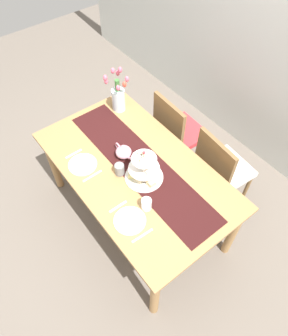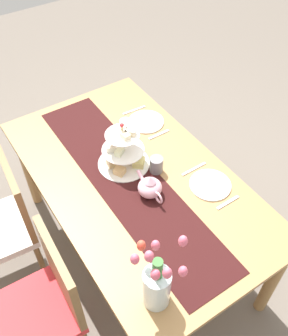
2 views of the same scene
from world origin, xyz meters
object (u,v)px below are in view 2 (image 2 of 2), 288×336
mug_white_text (126,127)px  chair_left (45,303)px  mug_grey (156,165)px  dinner_plate_left (210,185)px  dining_table (135,188)px  chair_right (4,221)px  teapot (150,187)px  fork_left (228,202)px  knife_left (194,169)px  fork_right (159,135)px  tulip_vase (157,283)px  dinner_plate_right (146,122)px  tiered_cake_stand (123,153)px  knife_right (134,110)px

mug_white_text → chair_left: bearing=125.6°
mug_grey → dinner_plate_left: bearing=-143.5°
dining_table → chair_right: bearing=66.2°
teapot → fork_left: 0.42m
dining_table → knife_left: knife_left is taller
chair_right → fork_right: 1.06m
fork_left → knife_left: same height
teapot → mug_white_text: 0.52m
fork_left → knife_left: bearing=0.0°
dinner_plate_left → mug_grey: mug_grey is taller
mug_white_text → fork_right: bearing=-129.4°
tulip_vase → dinner_plate_right: 1.20m
tulip_vase → dinner_plate_left: (0.37, -0.62, -0.15)m
dining_table → dinner_plate_left: 0.44m
tulip_vase → mug_grey: bearing=-34.6°
teapot → mug_white_text: size_ratio=2.51×
chair_left → fork_right: (0.49, -1.03, 0.25)m
tiered_cake_stand → knife_right: tiered_cake_stand is taller
knife_left → dinner_plate_right: size_ratio=0.74×
dinner_plate_left → dinner_plate_right: (0.64, 0.00, 0.00)m
chair_right → knife_right: (0.19, -1.03, 0.25)m
knife_left → fork_right: 0.35m
mug_grey → knife_right: bearing=-19.4°
tiered_cake_stand → tulip_vase: size_ratio=0.70×
dinner_plate_left → dinner_plate_right: same height
tiered_cake_stand → mug_grey: size_ratio=3.20×
tulip_vase → dinner_plate_left: size_ratio=1.88×
chair_right → dining_table: bearing=-113.8°
knife_right → teapot: bearing=154.5°
dining_table → mug_grey: size_ratio=17.97×
chair_right → knife_left: size_ratio=5.35×
dinner_plate_right → knife_left: bearing=180.0°
dinner_plate_right → chair_left: bearing=121.8°
dinner_plate_left → dinner_plate_right: 0.64m
mug_grey → chair_left: bearing=106.4°
fork_left → dinner_plate_right: size_ratio=0.65×
tiered_cake_stand → tulip_vase: tulip_vase is taller
dining_table → knife_right: knife_right is taller
dinner_plate_right → fork_right: size_ratio=1.53×
tiered_cake_stand → fork_right: 0.34m
chair_right → dinner_plate_left: chair_right is taller
tiered_cake_stand → mug_white_text: tiered_cake_stand is taller
teapot → chair_left: bearing=99.9°
chair_right → tulip_vase: size_ratio=2.10×
chair_right → dinner_plate_left: bearing=-120.2°
chair_right → fork_left: size_ratio=6.07×
dinner_plate_left → dinner_plate_right: bearing=0.0°
chair_left → dinner_plate_left: (-0.01, -1.03, 0.25)m
fork_left → dinner_plate_right: bearing=0.0°
fork_right → mug_white_text: mug_white_text is taller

